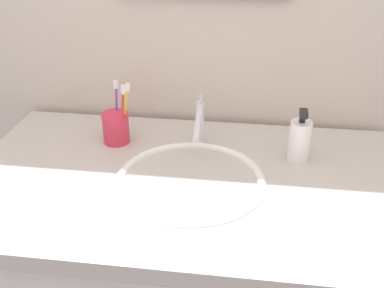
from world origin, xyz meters
The scene contains 8 objects.
tiled_wall_back centered at (0.00, 0.38, 1.20)m, with size 2.35×0.04×2.40m, color beige.
sink_basin centered at (0.02, -0.01, 0.81)m, with size 0.39×0.39×0.13m.
faucet centered at (0.02, 0.17, 0.93)m, with size 0.02×0.15×0.14m.
toothbrush_cup centered at (-0.23, 0.16, 0.91)m, with size 0.08×0.08×0.09m, color #D8334C.
toothbrush_yellow centered at (-0.20, 0.17, 0.97)m, with size 0.04×0.01×0.18m.
toothbrush_purple centered at (-0.23, 0.18, 0.97)m, with size 0.02×0.03×0.18m.
toothbrush_red centered at (-0.19, 0.14, 0.97)m, with size 0.04×0.04×0.19m.
soap_dispenser centered at (0.29, 0.12, 0.92)m, with size 0.06×0.06×0.16m.
Camera 1 is at (0.15, -0.98, 1.50)m, focal length 42.40 mm.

